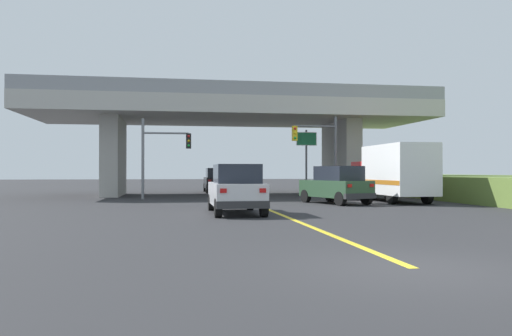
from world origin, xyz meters
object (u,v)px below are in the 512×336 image
(traffic_signal_farside, at_px, (160,150))
(highway_sign, at_px, (306,148))
(sedan_oncoming, at_px, (216,180))
(traffic_signal_nearside, at_px, (321,146))
(box_truck, at_px, (393,172))
(suv_crossing, at_px, (336,185))
(suv_lead, at_px, (236,189))

(traffic_signal_farside, bearing_deg, highway_sign, 17.04)
(sedan_oncoming, distance_m, traffic_signal_nearside, 11.99)
(box_truck, distance_m, traffic_signal_farside, 14.22)
(sedan_oncoming, distance_m, highway_sign, 9.11)
(box_truck, xyz_separation_m, sedan_oncoming, (-8.94, 14.56, -0.67))
(box_truck, distance_m, traffic_signal_nearside, 5.60)
(suv_crossing, height_order, traffic_signal_farside, traffic_signal_farside)
(suv_lead, xyz_separation_m, sedan_oncoming, (0.94, 21.18, -0.00))
(sedan_oncoming, xyz_separation_m, traffic_signal_farside, (-4.31, -9.57, 2.09))
(suv_crossing, distance_m, highway_sign, 9.66)
(suv_lead, bearing_deg, suv_crossing, 41.85)
(box_truck, distance_m, sedan_oncoming, 17.09)
(traffic_signal_nearside, bearing_deg, highway_sign, 89.25)
(traffic_signal_farside, bearing_deg, traffic_signal_nearside, -3.18)
(traffic_signal_nearside, distance_m, traffic_signal_farside, 10.26)
(traffic_signal_nearside, distance_m, highway_sign, 3.73)
(highway_sign, bearing_deg, traffic_signal_farside, -162.96)
(box_truck, bearing_deg, sedan_oncoming, 121.55)
(suv_lead, distance_m, highway_sign, 16.49)
(suv_crossing, bearing_deg, traffic_signal_farside, 128.85)
(suv_lead, bearing_deg, box_truck, 33.86)
(suv_lead, xyz_separation_m, suv_crossing, (6.09, 5.45, -0.00))
(suv_crossing, xyz_separation_m, sedan_oncoming, (-5.15, 15.73, 0.00))
(sedan_oncoming, height_order, traffic_signal_farside, traffic_signal_farside)
(highway_sign, bearing_deg, traffic_signal_nearside, -90.75)
(suv_crossing, distance_m, sedan_oncoming, 16.55)
(suv_lead, bearing_deg, sedan_oncoming, 87.46)
(suv_lead, xyz_separation_m, traffic_signal_farside, (-3.37, 11.61, 2.09))
(box_truck, height_order, traffic_signal_farside, traffic_signal_farside)
(suv_lead, xyz_separation_m, box_truck, (9.87, 6.63, 0.67))
(traffic_signal_farside, bearing_deg, suv_crossing, -33.06)
(suv_crossing, distance_m, traffic_signal_nearside, 6.12)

